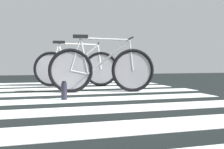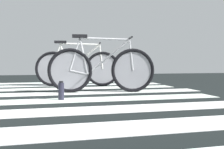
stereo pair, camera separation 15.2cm
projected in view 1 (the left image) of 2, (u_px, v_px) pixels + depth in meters
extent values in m
cube|color=black|center=(38.00, 98.00, 3.64)|extent=(18.00, 14.00, 0.02)
cube|color=silver|center=(51.00, 133.00, 1.77)|extent=(5.20, 0.44, 0.00)
cube|color=silver|center=(32.00, 113.00, 2.47)|extent=(5.20, 0.44, 0.00)
cube|color=silver|center=(28.00, 102.00, 3.18)|extent=(5.20, 0.44, 0.00)
cube|color=silver|center=(44.00, 94.00, 3.97)|extent=(5.20, 0.44, 0.00)
cube|color=silver|center=(37.00, 89.00, 4.68)|extent=(5.20, 0.44, 0.00)
cube|color=silver|center=(40.00, 86.00, 5.40)|extent=(5.20, 0.44, 0.00)
cube|color=silver|center=(42.00, 83.00, 6.13)|extent=(5.20, 0.44, 0.00)
torus|color=black|center=(71.00, 71.00, 4.14)|extent=(0.72, 0.16, 0.72)
torus|color=black|center=(133.00, 70.00, 4.27)|extent=(0.72, 0.16, 0.72)
cylinder|color=gray|center=(71.00, 71.00, 4.14)|extent=(0.60, 0.10, 0.61)
cylinder|color=gray|center=(133.00, 70.00, 4.27)|extent=(0.60, 0.10, 0.61)
cylinder|color=#B1B1B7|center=(105.00, 39.00, 4.19)|extent=(0.80, 0.15, 0.05)
cylinder|color=#B1B1B7|center=(109.00, 57.00, 4.21)|extent=(0.70, 0.14, 0.59)
cylinder|color=#B1B1B7|center=(84.00, 56.00, 4.16)|extent=(0.16, 0.06, 0.59)
cylinder|color=#B1B1B7|center=(79.00, 72.00, 4.16)|extent=(0.29, 0.07, 0.09)
cylinder|color=#B1B1B7|center=(76.00, 54.00, 4.14)|extent=(0.19, 0.05, 0.53)
cylinder|color=#B1B1B7|center=(131.00, 55.00, 4.26)|extent=(0.09, 0.04, 0.50)
cube|color=black|center=(80.00, 36.00, 4.14)|extent=(0.25, 0.12, 0.05)
cylinder|color=black|center=(129.00, 39.00, 4.24)|extent=(0.10, 0.52, 0.03)
cylinder|color=#4C4C51|center=(88.00, 74.00, 4.18)|extent=(0.07, 0.34, 0.02)
torus|color=black|center=(51.00, 69.00, 5.28)|extent=(0.72, 0.17, 0.72)
torus|color=black|center=(101.00, 69.00, 5.39)|extent=(0.72, 0.17, 0.72)
cylinder|color=gray|center=(51.00, 69.00, 5.28)|extent=(0.60, 0.11, 0.61)
cylinder|color=gray|center=(101.00, 69.00, 5.39)|extent=(0.60, 0.11, 0.61)
cylinder|color=white|center=(79.00, 44.00, 5.31)|extent=(0.80, 0.17, 0.05)
cylinder|color=white|center=(82.00, 58.00, 5.33)|extent=(0.70, 0.15, 0.59)
cylinder|color=white|center=(62.00, 58.00, 5.29)|extent=(0.16, 0.06, 0.59)
cylinder|color=white|center=(58.00, 70.00, 5.29)|extent=(0.29, 0.07, 0.09)
cylinder|color=white|center=(55.00, 56.00, 5.27)|extent=(0.19, 0.06, 0.53)
cylinder|color=white|center=(100.00, 57.00, 5.37)|extent=(0.09, 0.04, 0.50)
cube|color=black|center=(59.00, 42.00, 5.27)|extent=(0.25, 0.13, 0.05)
cylinder|color=black|center=(98.00, 44.00, 5.36)|extent=(0.11, 0.52, 0.03)
cylinder|color=#4C4C51|center=(65.00, 72.00, 5.31)|extent=(0.08, 0.34, 0.02)
cylinder|color=#232332|center=(64.00, 91.00, 3.35)|extent=(0.08, 0.08, 0.22)
cylinder|color=black|center=(64.00, 82.00, 3.34)|extent=(0.05, 0.05, 0.02)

